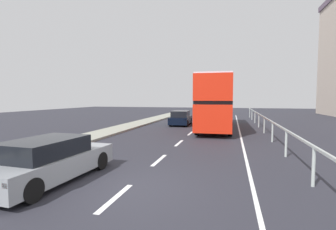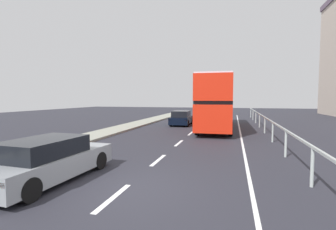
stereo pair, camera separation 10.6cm
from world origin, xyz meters
name	(u,v)px [view 1 (the left image)]	position (x,y,z in m)	size (l,w,h in m)	color
ground_plane	(128,188)	(0.00, 0.00, -0.05)	(73.69, 120.00, 0.10)	#282830
lane_paint_markings	(218,142)	(2.19, 8.35, 0.00)	(3.69, 46.00, 0.01)	silver
bridge_side_railing	(273,125)	(5.28, 9.00, 0.99)	(0.10, 42.00, 1.22)	#ABB5B1
double_decker_bus_red	(216,102)	(1.61, 14.84, 2.29)	(2.78, 11.41, 4.28)	red
hatchback_car_near	(50,160)	(-2.59, -0.13, 0.66)	(2.02, 4.56, 1.36)	gray
sedan_car_ahead	(181,118)	(-1.81, 16.73, 0.66)	(1.89, 4.07, 1.38)	black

